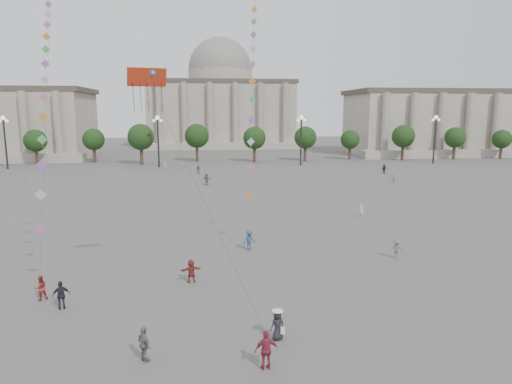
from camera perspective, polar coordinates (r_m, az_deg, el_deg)
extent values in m
plane|color=#53504E|center=(28.99, 4.79, -13.44)|extent=(360.00, 360.00, 0.00)
cube|color=gray|center=(145.28, 27.51, 7.57)|extent=(80.00, 22.00, 16.00)
cube|color=#483D35|center=(145.33, 27.79, 10.95)|extent=(81.60, 22.44, 1.20)
cube|color=gray|center=(156.16, -4.41, 9.50)|extent=(46.00, 30.00, 20.00)
cube|color=#483D35|center=(156.41, -4.47, 13.38)|extent=(46.92, 30.60, 1.20)
cube|color=gray|center=(139.56, -4.13, 5.74)|extent=(48.30, 4.00, 2.00)
cylinder|color=gray|center=(156.54, -4.48, 14.08)|extent=(21.00, 21.00, 5.00)
sphere|color=gray|center=(156.73, -4.49, 14.99)|extent=(21.00, 21.00, 21.00)
cylinder|color=#39261C|center=(110.80, -25.69, 4.03)|extent=(0.70, 0.70, 3.52)
sphere|color=black|center=(110.54, -25.84, 5.93)|extent=(5.12, 5.12, 5.12)
cylinder|color=#39261C|center=(107.42, -19.63, 4.28)|extent=(0.70, 0.70, 3.52)
sphere|color=black|center=(107.15, -19.75, 6.24)|extent=(5.12, 5.12, 5.12)
cylinder|color=#39261C|center=(105.30, -13.25, 4.49)|extent=(0.70, 0.70, 3.52)
sphere|color=black|center=(105.02, -13.33, 6.49)|extent=(5.12, 5.12, 5.12)
cylinder|color=#39261C|center=(104.53, -6.69, 4.65)|extent=(0.70, 0.70, 3.52)
sphere|color=black|center=(104.25, -6.73, 6.67)|extent=(5.12, 5.12, 5.12)
cylinder|color=#39261C|center=(105.13, -0.11, 4.75)|extent=(0.70, 0.70, 3.52)
sphere|color=black|center=(104.85, -0.11, 6.76)|extent=(5.12, 5.12, 5.12)
cylinder|color=#39261C|center=(107.08, 6.31, 4.79)|extent=(0.70, 0.70, 3.52)
sphere|color=black|center=(106.80, 6.35, 6.76)|extent=(5.12, 5.12, 5.12)
cylinder|color=#39261C|center=(110.30, 12.42, 4.77)|extent=(0.70, 0.70, 3.52)
sphere|color=black|center=(110.04, 12.50, 6.68)|extent=(5.12, 5.12, 5.12)
cylinder|color=#39261C|center=(114.70, 18.13, 4.70)|extent=(0.70, 0.70, 3.52)
sphere|color=black|center=(114.45, 18.23, 6.53)|extent=(5.12, 5.12, 5.12)
cylinder|color=#39261C|center=(120.14, 23.37, 4.60)|extent=(0.70, 0.70, 3.52)
sphere|color=black|center=(119.90, 23.49, 6.35)|extent=(5.12, 5.12, 5.12)
cylinder|color=#39261C|center=(126.49, 28.12, 4.47)|extent=(0.70, 0.70, 3.52)
sphere|color=black|center=(126.26, 28.26, 6.13)|extent=(5.12, 5.12, 5.12)
cylinder|color=#262628|center=(104.18, -28.83, 5.25)|extent=(0.36, 0.36, 10.00)
sphere|color=#FFE5B2|center=(103.98, -29.08, 8.10)|extent=(0.90, 0.90, 0.90)
sphere|color=#FFE5B2|center=(104.26, -29.41, 7.74)|extent=(0.60, 0.60, 0.60)
sphere|color=#FFE5B2|center=(103.72, -28.69, 7.80)|extent=(0.60, 0.60, 0.60)
cylinder|color=#262628|center=(96.78, -12.12, 5.99)|extent=(0.36, 0.36, 10.00)
sphere|color=#FFE5B2|center=(96.57, -12.23, 9.07)|extent=(0.90, 0.90, 0.90)
sphere|color=#FFE5B2|center=(96.65, -12.64, 8.70)|extent=(0.60, 0.60, 0.60)
sphere|color=#FFE5B2|center=(96.51, -11.80, 8.73)|extent=(0.60, 0.60, 0.60)
cylinder|color=#262628|center=(98.39, 5.64, 6.23)|extent=(0.36, 0.36, 10.00)
sphere|color=#FFE5B2|center=(98.18, 5.69, 9.26)|extent=(0.90, 0.90, 0.90)
sphere|color=#FFE5B2|center=(98.05, 5.28, 8.91)|extent=(0.60, 0.60, 0.60)
sphere|color=#FFE5B2|center=(98.34, 6.09, 8.90)|extent=(0.60, 0.60, 0.60)
cylinder|color=#262628|center=(108.61, 21.41, 5.95)|extent=(0.36, 0.36, 10.00)
sphere|color=#FFE5B2|center=(108.42, 21.59, 8.69)|extent=(0.90, 0.90, 0.90)
sphere|color=#FFE5B2|center=(108.10, 21.24, 8.39)|extent=(0.60, 0.60, 0.60)
sphere|color=#FFE5B2|center=(108.75, 21.90, 8.35)|extent=(0.60, 0.60, 0.60)
imported|color=#3A4882|center=(85.44, -7.23, 2.79)|extent=(1.03, 0.65, 1.63)
imported|color=silver|center=(91.90, -9.11, 3.30)|extent=(1.51, 1.55, 1.77)
imported|color=slate|center=(38.03, 17.15, -6.83)|extent=(1.13, 0.85, 1.55)
imported|color=beige|center=(77.67, 16.84, 1.69)|extent=(1.50, 0.61, 1.57)
imported|color=black|center=(88.70, 15.74, 2.81)|extent=(1.72, 1.02, 1.77)
imported|color=#B5B6B1|center=(91.37, -11.25, 3.16)|extent=(0.42, 0.62, 1.65)
imported|color=slate|center=(72.56, -6.18, 1.62)|extent=(1.62, 1.62, 1.87)
imported|color=silver|center=(51.21, 13.03, -2.33)|extent=(0.63, 0.67, 1.54)
imported|color=maroon|center=(21.77, 1.30, -19.15)|extent=(1.12, 0.54, 1.85)
imported|color=maroon|center=(31.85, -8.11, -9.74)|extent=(1.56, 0.86, 1.60)
imported|color=slate|center=(22.95, -13.80, -17.99)|extent=(0.92, 1.07, 1.72)
imported|color=#222228|center=(29.81, -23.16, -11.78)|extent=(1.09, 0.71, 1.73)
imported|color=maroon|center=(31.71, -25.32, -10.78)|extent=(0.96, 0.90, 1.56)
imported|color=navy|center=(38.47, -0.86, -6.04)|extent=(1.27, 0.99, 1.72)
imported|color=black|center=(24.25, 2.69, -16.31)|extent=(0.89, 0.74, 1.56)
cone|color=white|center=(23.89, 2.71, -14.50)|extent=(0.52, 0.52, 0.14)
cylinder|color=white|center=(23.91, 2.71, -14.63)|extent=(0.60, 0.60, 0.02)
cube|color=white|center=(24.26, 3.36, -16.91)|extent=(0.22, 0.10, 0.35)
cube|color=#B72B13|center=(27.43, -13.49, 13.78)|extent=(2.26, 1.06, 1.02)
cube|color=#188421|center=(27.45, -14.27, 14.27)|extent=(0.39, 0.28, 0.34)
cube|color=#1F58A8|center=(27.37, -12.77, 14.35)|extent=(0.39, 0.28, 0.34)
sphere|color=yellow|center=(27.41, -14.28, 14.28)|extent=(0.20, 0.20, 0.20)
sphere|color=yellow|center=(27.33, -12.78, 14.35)|extent=(0.20, 0.20, 0.20)
cylinder|color=#3F3F3F|center=(23.35, -7.07, 0.07)|extent=(0.02, 0.02, 15.61)
cylinder|color=#3F3F3F|center=(57.06, -24.40, 18.06)|extent=(0.02, 0.02, 65.24)
cube|color=#CC6CA7|center=(32.84, -25.41, -4.32)|extent=(0.76, 0.25, 0.76)
cube|color=silver|center=(34.53, -25.34, -0.32)|extent=(0.76, 0.25, 0.76)
cube|color=#9F63C7|center=(36.39, -25.26, 3.05)|extent=(0.76, 0.25, 0.76)
cube|color=#54B756|center=(38.37, -25.17, 5.96)|extent=(0.76, 0.25, 0.76)
cube|color=orange|center=(40.43, -25.09, 8.48)|extent=(0.76, 0.25, 0.76)
cube|color=#CC6CA7|center=(42.57, -25.01, 10.69)|extent=(0.76, 0.25, 0.76)
cube|color=silver|center=(44.76, -24.93, 12.63)|extent=(0.76, 0.25, 0.76)
cube|color=#9F63C7|center=(47.00, -24.86, 14.35)|extent=(0.76, 0.25, 0.76)
cube|color=#54B756|center=(49.27, -24.78, 15.88)|extent=(0.76, 0.25, 0.76)
cube|color=orange|center=(51.57, -24.72, 17.24)|extent=(0.76, 0.25, 0.76)
cube|color=#CC6CA7|center=(53.89, -24.65, 18.47)|extent=(0.76, 0.25, 0.76)
cube|color=silver|center=(56.23, -24.59, 19.57)|extent=(0.76, 0.25, 0.76)
cube|color=#9F63C7|center=(58.59, -24.53, 20.57)|extent=(0.76, 0.25, 0.76)
cube|color=orange|center=(39.41, -0.79, -0.45)|extent=(0.76, 0.25, 0.76)
cube|color=#CC6CA7|center=(40.83, -0.72, 3.17)|extent=(0.76, 0.25, 0.76)
cube|color=silver|center=(42.41, -0.65, 6.29)|extent=(0.76, 0.25, 0.76)
cube|color=#9F63C7|center=(44.11, -0.59, 9.05)|extent=(0.76, 0.25, 0.76)
cube|color=#54B756|center=(45.90, -0.53, 11.50)|extent=(0.76, 0.25, 0.76)
cube|color=orange|center=(47.77, -0.47, 13.70)|extent=(0.76, 0.25, 0.76)
cube|color=#CC6CA7|center=(49.70, -0.42, 15.67)|extent=(0.76, 0.25, 0.76)
cube|color=silver|center=(51.67, -0.37, 17.45)|extent=(0.76, 0.25, 0.76)
cube|color=#9F63C7|center=(53.69, -0.32, 19.07)|extent=(0.76, 0.25, 0.76)
cube|color=#54B756|center=(55.75, -0.28, 20.53)|extent=(0.76, 0.25, 0.76)
cube|color=orange|center=(57.83, -0.23, 21.87)|extent=(0.76, 0.25, 0.76)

